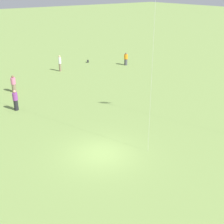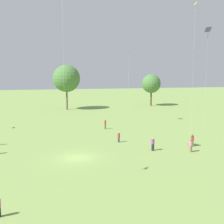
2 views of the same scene
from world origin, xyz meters
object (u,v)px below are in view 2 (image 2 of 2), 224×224
person_8 (105,124)px  person_10 (191,146)px  kite_1 (208,33)px  person_4 (192,141)px  person_7 (119,137)px  kite_5 (129,54)px  person_5 (153,144)px  kite_4 (195,18)px

person_8 → person_10: (8.47, -17.33, -0.08)m
person_8 → kite_1: size_ratio=0.09×
person_4 → person_8: (-9.96, 14.72, 0.05)m
person_7 → kite_5: bearing=164.7°
person_7 → person_8: size_ratio=0.90×
person_5 → person_7: size_ratio=1.11×
person_7 → kite_5: 19.63m
person_5 → kite_5: size_ratio=0.12×
kite_1 → kite_5: size_ratio=1.31×
person_4 → kite_4: 19.54m
person_4 → person_7: person_4 is taller
person_4 → kite_5: (-4.70, 18.56, 12.68)m
person_4 → kite_5: 22.97m
person_4 → person_10: size_ratio=1.01×
person_7 → person_4: bearing=69.4°
kite_1 → person_7: bearing=-45.4°
person_5 → kite_4: size_ratio=0.08×
person_7 → kite_4: bearing=105.5°
person_8 → person_10: size_ratio=1.05×
person_5 → person_10: (4.71, -1.63, -0.05)m
kite_1 → person_4: bearing=-20.5°
person_10 → person_5: bearing=-161.2°
person_5 → person_8: bearing=175.8°
person_4 → person_7: bearing=59.5°
person_4 → kite_1: kite_1 is taller
kite_5 → person_8: bearing=-4.6°
kite_4 → person_4: bearing=24.2°
person_4 → person_5: size_ratio=0.96×
person_7 → person_8: person_8 is taller
person_5 → kite_5: 23.33m
kite_4 → kite_5: bearing=-98.4°
kite_4 → person_5: bearing=-1.5°
person_5 → person_7: person_5 is taller
person_7 → person_5: bearing=36.9°
kite_1 → kite_5: (-16.06, 0.23, -4.32)m
person_4 → person_8: size_ratio=0.97×
person_4 → person_10: person_4 is taller
person_8 → kite_5: (5.26, 3.85, 12.63)m
person_8 → person_10: person_8 is taller
person_4 → person_10: (-1.49, -2.61, -0.03)m
kite_4 → person_10: bearing=22.4°
person_5 → kite_4: (9.25, 8.00, 17.95)m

